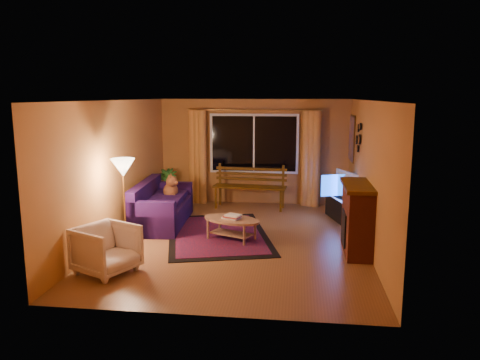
# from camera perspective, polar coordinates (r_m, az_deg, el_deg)

# --- Properties ---
(floor) EXTENTS (4.50, 6.00, 0.02)m
(floor) POSITION_cam_1_polar(r_m,az_deg,el_deg) (8.57, -0.25, -7.35)
(floor) COLOR brown
(floor) RESTS_ON ground
(ceiling) EXTENTS (4.50, 6.00, 0.02)m
(ceiling) POSITION_cam_1_polar(r_m,az_deg,el_deg) (8.16, -0.27, 9.76)
(ceiling) COLOR white
(ceiling) RESTS_ON ground
(wall_back) EXTENTS (4.50, 0.02, 2.50)m
(wall_back) POSITION_cam_1_polar(r_m,az_deg,el_deg) (11.23, 1.73, 3.46)
(wall_back) COLOR #BC7A3A
(wall_back) RESTS_ON ground
(wall_left) EXTENTS (0.02, 6.00, 2.50)m
(wall_left) POSITION_cam_1_polar(r_m,az_deg,el_deg) (8.85, -14.93, 1.26)
(wall_left) COLOR #BC7A3A
(wall_left) RESTS_ON ground
(wall_right) EXTENTS (0.02, 6.00, 2.50)m
(wall_right) POSITION_cam_1_polar(r_m,az_deg,el_deg) (8.29, 15.42, 0.64)
(wall_right) COLOR #BC7A3A
(wall_right) RESTS_ON ground
(window) EXTENTS (2.00, 0.02, 1.30)m
(window) POSITION_cam_1_polar(r_m,az_deg,el_deg) (11.15, 1.70, 4.44)
(window) COLOR black
(window) RESTS_ON wall_back
(curtain_rod) EXTENTS (3.20, 0.03, 0.03)m
(curtain_rod) POSITION_cam_1_polar(r_m,az_deg,el_deg) (11.05, 1.70, 8.54)
(curtain_rod) COLOR #BF8C3F
(curtain_rod) RESTS_ON wall_back
(curtain_left) EXTENTS (0.36, 0.36, 2.24)m
(curtain_left) POSITION_cam_1_polar(r_m,az_deg,el_deg) (11.33, -5.16, 2.81)
(curtain_left) COLOR gold
(curtain_left) RESTS_ON ground
(curtain_right) EXTENTS (0.36, 0.36, 2.24)m
(curtain_right) POSITION_cam_1_polar(r_m,az_deg,el_deg) (11.08, 8.63, 2.57)
(curtain_right) COLOR gold
(curtain_right) RESTS_ON ground
(bench) EXTENTS (1.71, 0.63, 0.50)m
(bench) POSITION_cam_1_polar(r_m,az_deg,el_deg) (10.84, 1.17, -2.15)
(bench) COLOR #442705
(bench) RESTS_ON ground
(potted_plant) EXTENTS (0.57, 0.57, 0.89)m
(potted_plant) POSITION_cam_1_polar(r_m,az_deg,el_deg) (11.10, -8.96, -0.95)
(potted_plant) COLOR #235B1E
(potted_plant) RESTS_ON ground
(sofa) EXTENTS (1.05, 2.18, 0.86)m
(sofa) POSITION_cam_1_polar(r_m,az_deg,el_deg) (9.61, -9.46, -2.82)
(sofa) COLOR #210C3B
(sofa) RESTS_ON ground
(dog) EXTENTS (0.50, 0.58, 0.53)m
(dog) POSITION_cam_1_polar(r_m,az_deg,el_deg) (9.99, -8.45, -0.76)
(dog) COLOR #9A522C
(dog) RESTS_ON sofa
(armchair) EXTENTS (0.98, 1.00, 0.79)m
(armchair) POSITION_cam_1_polar(r_m,az_deg,el_deg) (7.19, -15.97, -7.85)
(armchair) COLOR beige
(armchair) RESTS_ON ground
(floor_lamp) EXTENTS (0.34, 0.34, 1.56)m
(floor_lamp) POSITION_cam_1_polar(r_m,az_deg,el_deg) (8.11, -13.89, -2.88)
(floor_lamp) COLOR #BF8C3F
(floor_lamp) RESTS_ON ground
(rug) EXTENTS (2.48, 3.23, 0.02)m
(rug) POSITION_cam_1_polar(r_m,az_deg,el_deg) (8.88, -2.73, -6.60)
(rug) COLOR maroon
(rug) RESTS_ON ground
(coffee_table) EXTENTS (1.45, 1.45, 0.40)m
(coffee_table) POSITION_cam_1_polar(r_m,az_deg,el_deg) (8.50, -1.05, -6.01)
(coffee_table) COLOR #976A4C
(coffee_table) RESTS_ON ground
(tv_console) EXTENTS (0.65, 1.16, 0.46)m
(tv_console) POSITION_cam_1_polar(r_m,az_deg,el_deg) (10.08, 12.36, -3.47)
(tv_console) COLOR black
(tv_console) RESTS_ON ground
(television) EXTENTS (0.49, 0.95, 0.56)m
(television) POSITION_cam_1_polar(r_m,az_deg,el_deg) (9.97, 12.47, -0.62)
(television) COLOR black
(television) RESTS_ON tv_console
(fireplace) EXTENTS (0.40, 1.20, 1.10)m
(fireplace) POSITION_cam_1_polar(r_m,az_deg,el_deg) (8.02, 14.09, -4.73)
(fireplace) COLOR maroon
(fireplace) RESTS_ON ground
(mirror_cluster) EXTENTS (0.06, 0.60, 0.56)m
(mirror_cluster) POSITION_cam_1_polar(r_m,az_deg,el_deg) (9.50, 14.18, 5.23)
(mirror_cluster) COLOR black
(mirror_cluster) RESTS_ON wall_right
(painting) EXTENTS (0.04, 0.76, 0.96)m
(painting) POSITION_cam_1_polar(r_m,az_deg,el_deg) (10.65, 13.47, 4.97)
(painting) COLOR orange
(painting) RESTS_ON wall_right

